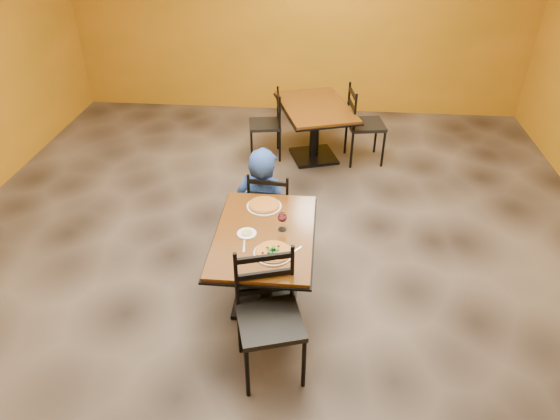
# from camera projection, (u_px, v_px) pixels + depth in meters

# --- Properties ---
(floor) EXTENTS (7.00, 8.00, 0.01)m
(floor) POSITION_uv_depth(u_px,v_px,m) (272.00, 264.00, 4.90)
(floor) COLOR black
(floor) RESTS_ON ground
(wall_back) EXTENTS (7.00, 0.01, 3.00)m
(wall_back) POSITION_uv_depth(u_px,v_px,m) (299.00, 14.00, 7.38)
(wall_back) COLOR orange
(wall_back) RESTS_ON ground
(table_main) EXTENTS (0.83, 1.23, 0.75)m
(table_main) POSITION_uv_depth(u_px,v_px,m) (265.00, 251.00, 4.18)
(table_main) COLOR #61330F
(table_main) RESTS_ON floor
(table_second) EXTENTS (1.19, 1.46, 0.75)m
(table_second) POSITION_uv_depth(u_px,v_px,m) (315.00, 119.00, 6.47)
(table_second) COLOR #61330F
(table_second) RESTS_ON floor
(chair_main_near) EXTENTS (0.57, 0.57, 1.01)m
(chair_main_near) POSITION_uv_depth(u_px,v_px,m) (270.00, 322.00, 3.58)
(chair_main_near) COLOR black
(chair_main_near) RESTS_ON floor
(chair_main_far) EXTENTS (0.44, 0.44, 0.90)m
(chair_main_far) POSITION_uv_depth(u_px,v_px,m) (272.00, 207.00, 4.94)
(chair_main_far) COLOR black
(chair_main_far) RESTS_ON floor
(chair_second_left) EXTENTS (0.47, 0.47, 0.91)m
(chair_second_left) POSITION_uv_depth(u_px,v_px,m) (265.00, 125.00, 6.57)
(chair_second_left) COLOR black
(chair_second_left) RESTS_ON floor
(chair_second_right) EXTENTS (0.53, 0.53, 1.01)m
(chair_second_right) POSITION_uv_depth(u_px,v_px,m) (366.00, 125.00, 6.45)
(chair_second_right) COLOR black
(chair_second_right) RESTS_ON floor
(diner) EXTENTS (0.65, 0.52, 1.11)m
(diner) POSITION_uv_depth(u_px,v_px,m) (263.00, 199.00, 4.87)
(diner) COLOR navy
(diner) RESTS_ON floor
(plate_main) EXTENTS (0.31, 0.31, 0.01)m
(plate_main) POSITION_uv_depth(u_px,v_px,m) (273.00, 253.00, 3.84)
(plate_main) COLOR white
(plate_main) RESTS_ON table_main
(pizza_main) EXTENTS (0.28, 0.28, 0.02)m
(pizza_main) POSITION_uv_depth(u_px,v_px,m) (273.00, 252.00, 3.83)
(pizza_main) COLOR maroon
(pizza_main) RESTS_ON plate_main
(plate_far) EXTENTS (0.31, 0.31, 0.01)m
(plate_far) POSITION_uv_depth(u_px,v_px,m) (264.00, 206.00, 4.39)
(plate_far) COLOR white
(plate_far) RESTS_ON table_main
(pizza_far) EXTENTS (0.28, 0.28, 0.02)m
(pizza_far) POSITION_uv_depth(u_px,v_px,m) (264.00, 205.00, 4.38)
(pizza_far) COLOR gold
(pizza_far) RESTS_ON plate_far
(side_plate) EXTENTS (0.16, 0.16, 0.01)m
(side_plate) POSITION_uv_depth(u_px,v_px,m) (247.00, 234.00, 4.05)
(side_plate) COLOR white
(side_plate) RESTS_ON table_main
(dip) EXTENTS (0.09, 0.09, 0.01)m
(dip) POSITION_uv_depth(u_px,v_px,m) (247.00, 233.00, 4.05)
(dip) COLOR tan
(dip) RESTS_ON side_plate
(wine_glass) EXTENTS (0.08, 0.08, 0.18)m
(wine_glass) POSITION_uv_depth(u_px,v_px,m) (282.00, 221.00, 4.06)
(wine_glass) COLOR white
(wine_glass) RESTS_ON table_main
(fork) EXTENTS (0.04, 0.19, 0.00)m
(fork) POSITION_uv_depth(u_px,v_px,m) (244.00, 245.00, 3.93)
(fork) COLOR silver
(fork) RESTS_ON table_main
(knife) EXTENTS (0.14, 0.17, 0.00)m
(knife) POSITION_uv_depth(u_px,v_px,m) (292.00, 253.00, 3.85)
(knife) COLOR silver
(knife) RESTS_ON table_main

